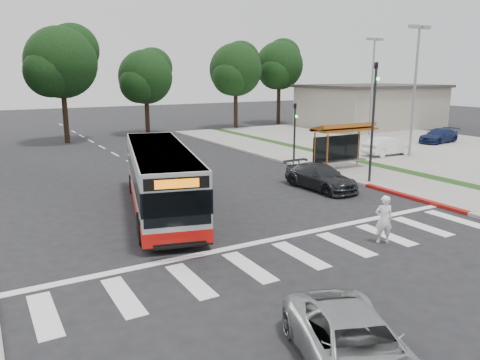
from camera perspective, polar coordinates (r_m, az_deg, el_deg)
ground at (r=19.93m, az=-1.34°, el=-4.44°), size 140.00×140.00×0.00m
sidewalk_east at (r=32.37m, az=9.10°, el=2.27°), size 4.00×40.00×0.12m
curb_east at (r=31.17m, az=6.22°, el=1.97°), size 0.30×40.00×0.15m
curb_east_red at (r=24.02m, az=20.33°, el=-2.05°), size 0.32×6.00×0.15m
parking_lot at (r=42.14m, az=20.23°, el=4.06°), size 18.00×36.00×0.10m
commercial_building at (r=55.12m, az=15.60°, el=8.53°), size 14.00×10.00×4.40m
building_roof_cap at (r=55.01m, az=15.75°, el=10.97°), size 14.60×10.60×0.30m
crosswalk_ladder at (r=15.96m, az=7.35°, el=-9.03°), size 18.00×2.60×0.01m
bus_shelter at (r=29.72m, az=12.45°, el=5.66°), size 4.20×1.60×2.86m
traffic_signal_ne_tall at (r=26.15m, az=15.97°, el=7.89°), size 0.18×0.37×6.50m
traffic_signal_ne_short at (r=31.56m, az=6.69°, el=6.51°), size 0.18×0.37×4.00m
lot_light_front at (r=35.33m, az=20.65°, el=12.04°), size 1.90×0.35×9.01m
lot_light_mid at (r=46.51m, az=15.88°, el=12.37°), size 1.90×0.35×9.01m
tree_ne_a at (r=51.36m, az=-0.50°, el=13.39°), size 6.16×5.74×9.30m
tree_ne_b at (r=56.77m, az=4.84°, el=13.83°), size 6.16×5.74×10.02m
tree_north_a at (r=43.41m, az=-20.90°, el=13.37°), size 6.60×6.15×10.17m
tree_north_b at (r=47.28m, az=-11.39°, el=12.31°), size 5.72×5.33×8.43m
transit_bus at (r=20.73m, az=-9.65°, el=0.06°), size 4.97×11.07×2.80m
pedestrian at (r=17.40m, az=17.11°, el=-4.60°), size 0.76×0.66×1.75m
dark_sedan at (r=24.76m, az=9.79°, el=0.37°), size 2.04×4.56×1.30m
silver_suv_south at (r=10.13m, az=13.91°, el=-19.22°), size 3.43×4.84×1.23m
parked_car_1 at (r=35.82m, az=17.59°, el=3.98°), size 4.03×1.42×1.33m
parked_car_3 at (r=43.79m, az=23.07°, el=5.00°), size 4.38×2.24×1.22m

